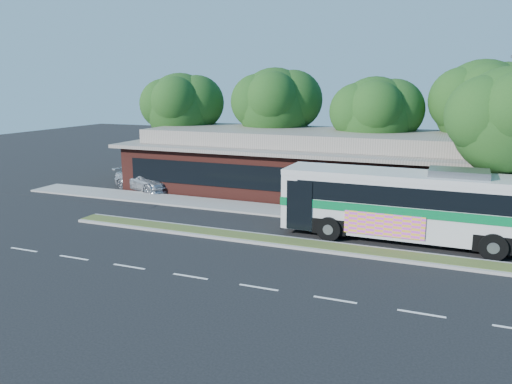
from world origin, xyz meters
TOP-DOWN VIEW (x-y plane):
  - ground at (0.00, 0.00)m, footprint 120.00×120.00m
  - median_strip at (0.00, 0.60)m, footprint 26.00×1.10m
  - sidewalk at (0.00, 6.40)m, footprint 44.00×2.60m
  - parking_lot at (-18.00, 10.00)m, footprint 14.00×12.00m
  - plaza_building at (0.00, 12.99)m, footprint 33.20×11.20m
  - tree_bg_a at (-14.58, 15.14)m, footprint 6.47×5.80m
  - tree_bg_b at (-6.57, 16.14)m, footprint 6.69×6.00m
  - tree_bg_c at (1.40, 15.13)m, footprint 6.24×5.60m
  - tree_bg_d at (8.45, 16.15)m, footprint 6.91×6.20m
  - transit_bus at (5.26, 3.20)m, footprint 13.50×3.28m
  - sedan at (-14.71, 8.82)m, footprint 5.64×3.60m

SIDE VIEW (x-z plane):
  - ground at x=0.00m, z-range 0.00..0.00m
  - parking_lot at x=-18.00m, z-range 0.00..0.01m
  - sidewalk at x=0.00m, z-range 0.00..0.12m
  - median_strip at x=0.00m, z-range 0.00..0.15m
  - sedan at x=-14.71m, z-range 0.00..1.52m
  - transit_bus at x=5.26m, z-range 0.21..3.99m
  - plaza_building at x=0.00m, z-range -0.10..4.35m
  - tree_bg_c at x=1.40m, z-range 1.46..9.72m
  - tree_bg_a at x=-14.58m, z-range 1.55..10.18m
  - tree_bg_b at x=-6.57m, z-range 1.64..10.64m
  - tree_bg_d at x=8.45m, z-range 1.73..11.10m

